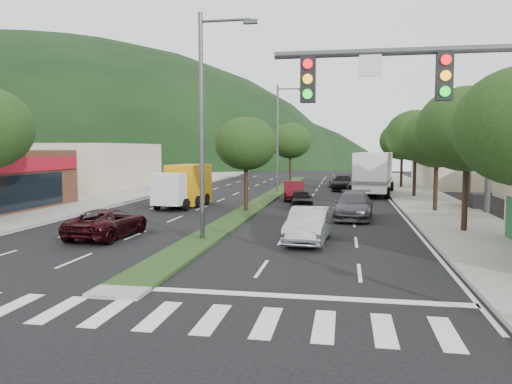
% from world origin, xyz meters
% --- Properties ---
extents(ground, '(160.00, 160.00, 0.00)m').
position_xyz_m(ground, '(0.00, 0.00, 0.00)').
color(ground, black).
rests_on(ground, ground).
extents(sidewalk_right, '(5.00, 90.00, 0.15)m').
position_xyz_m(sidewalk_right, '(12.50, 25.00, 0.07)').
color(sidewalk_right, gray).
rests_on(sidewalk_right, ground).
extents(sidewalk_left, '(6.00, 90.00, 0.15)m').
position_xyz_m(sidewalk_left, '(-13.00, 25.00, 0.07)').
color(sidewalk_left, gray).
rests_on(sidewalk_left, ground).
extents(median, '(1.60, 56.00, 0.12)m').
position_xyz_m(median, '(0.00, 28.00, 0.06)').
color(median, '#1D3212').
rests_on(median, ground).
extents(crosswalk, '(19.00, 2.20, 0.01)m').
position_xyz_m(crosswalk, '(0.00, -2.00, 0.01)').
color(crosswalk, silver).
rests_on(crosswalk, ground).
extents(traffic_signal, '(6.12, 0.40, 7.00)m').
position_xyz_m(traffic_signal, '(9.03, -1.54, 4.65)').
color(traffic_signal, '#47494C').
rests_on(traffic_signal, ground).
extents(bldg_left_far, '(9.00, 14.00, 4.60)m').
position_xyz_m(bldg_left_far, '(-19.00, 34.00, 2.30)').
color(bldg_left_far, '#C1B399').
rests_on(bldg_left_far, ground).
extents(bldg_right_far, '(10.00, 16.00, 5.20)m').
position_xyz_m(bldg_right_far, '(19.50, 44.00, 2.60)').
color(bldg_right_far, '#C1B399').
rests_on(bldg_right_far, ground).
extents(hill_far, '(176.00, 132.00, 82.00)m').
position_xyz_m(hill_far, '(-80.00, 110.00, 0.00)').
color(hill_far, black).
rests_on(hill_far, ground).
extents(tree_r_b, '(4.80, 4.80, 6.94)m').
position_xyz_m(tree_r_b, '(12.00, 12.00, 5.04)').
color(tree_r_b, black).
rests_on(tree_r_b, sidewalk_right).
extents(tree_r_c, '(4.40, 4.40, 6.48)m').
position_xyz_m(tree_r_c, '(12.00, 20.00, 4.75)').
color(tree_r_c, black).
rests_on(tree_r_c, sidewalk_right).
extents(tree_r_d, '(5.00, 5.00, 7.17)m').
position_xyz_m(tree_r_d, '(12.00, 30.00, 5.18)').
color(tree_r_d, black).
rests_on(tree_r_d, sidewalk_right).
extents(tree_r_e, '(4.60, 4.60, 6.71)m').
position_xyz_m(tree_r_e, '(12.00, 40.00, 4.89)').
color(tree_r_e, black).
rests_on(tree_r_e, sidewalk_right).
extents(tree_med_near, '(4.00, 4.00, 6.02)m').
position_xyz_m(tree_med_near, '(0.00, 18.00, 4.43)').
color(tree_med_near, black).
rests_on(tree_med_near, median).
extents(tree_med_far, '(4.80, 4.80, 6.94)m').
position_xyz_m(tree_med_far, '(0.00, 44.00, 5.01)').
color(tree_med_far, black).
rests_on(tree_med_far, median).
extents(streetlight_near, '(2.60, 0.25, 10.00)m').
position_xyz_m(streetlight_near, '(0.21, 8.00, 5.58)').
color(streetlight_near, '#47494C').
rests_on(streetlight_near, ground).
extents(streetlight_mid, '(2.60, 0.25, 10.00)m').
position_xyz_m(streetlight_mid, '(0.21, 33.00, 5.58)').
color(streetlight_mid, '#47494C').
rests_on(streetlight_mid, ground).
extents(sedan_silver, '(1.95, 4.73, 1.52)m').
position_xyz_m(sedan_silver, '(4.74, 8.41, 0.76)').
color(sedan_silver, '#B8BBC1').
rests_on(sedan_silver, ground).
extents(suv_maroon, '(2.44, 4.93, 1.34)m').
position_xyz_m(suv_maroon, '(-4.55, 7.98, 0.67)').
color(suv_maroon, black).
rests_on(suv_maroon, ground).
extents(car_queue_a, '(1.90, 3.86, 1.27)m').
position_xyz_m(car_queue_a, '(3.31, 21.29, 0.63)').
color(car_queue_a, black).
rests_on(car_queue_a, ground).
extents(car_queue_b, '(2.58, 5.46, 1.54)m').
position_xyz_m(car_queue_b, '(6.78, 16.29, 0.77)').
color(car_queue_b, '#424247').
rests_on(car_queue_b, ground).
extents(car_queue_c, '(2.17, 4.73, 1.50)m').
position_xyz_m(car_queue_c, '(2.24, 26.29, 0.75)').
color(car_queue_c, '#520D16').
rests_on(car_queue_c, ground).
extents(car_queue_d, '(2.71, 5.50, 1.50)m').
position_xyz_m(car_queue_d, '(7.70, 31.29, 0.75)').
color(car_queue_d, black).
rests_on(car_queue_d, ground).
extents(car_queue_e, '(1.64, 4.04, 1.37)m').
position_xyz_m(car_queue_e, '(5.36, 41.29, 0.69)').
color(car_queue_e, '#525257').
rests_on(car_queue_e, ground).
extents(car_queue_f, '(2.25, 5.26, 1.51)m').
position_xyz_m(car_queue_f, '(6.10, 36.29, 0.76)').
color(car_queue_f, black).
rests_on(car_queue_f, ground).
extents(box_truck, '(2.78, 6.16, 2.95)m').
position_xyz_m(box_truck, '(-4.89, 20.38, 1.40)').
color(box_truck, silver).
rests_on(box_truck, ground).
extents(motorhome, '(4.16, 10.06, 3.75)m').
position_xyz_m(motorhome, '(8.81, 32.23, 2.00)').
color(motorhome, silver).
rests_on(motorhome, ground).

